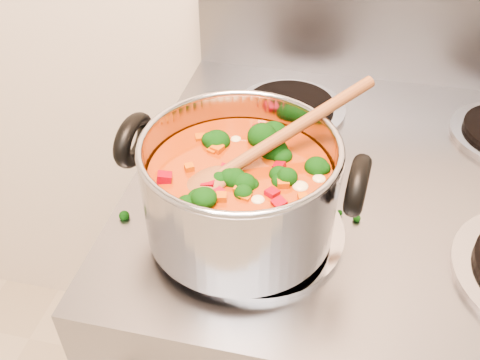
# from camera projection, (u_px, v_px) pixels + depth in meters

# --- Properties ---
(electric_range) EXTENTS (0.73, 0.66, 1.08)m
(electric_range) POSITION_uv_depth(u_px,v_px,m) (352.00, 356.00, 1.04)
(electric_range) COLOR gray
(electric_range) RESTS_ON ground
(stockpot) EXTENTS (0.29, 0.23, 0.14)m
(stockpot) POSITION_uv_depth(u_px,v_px,m) (240.00, 188.00, 0.62)
(stockpot) COLOR #A3A3AA
(stockpot) RESTS_ON electric_range
(wooden_spoon) EXTENTS (0.21, 0.20, 0.09)m
(wooden_spoon) POSITION_uv_depth(u_px,v_px,m) (250.00, 156.00, 0.60)
(wooden_spoon) COLOR brown
(wooden_spoon) RESTS_ON stockpot
(cooktop_crumbs) EXTENTS (0.35, 0.21, 0.01)m
(cooktop_crumbs) POSITION_uv_depth(u_px,v_px,m) (201.00, 254.00, 0.64)
(cooktop_crumbs) COLOR black
(cooktop_crumbs) RESTS_ON electric_range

